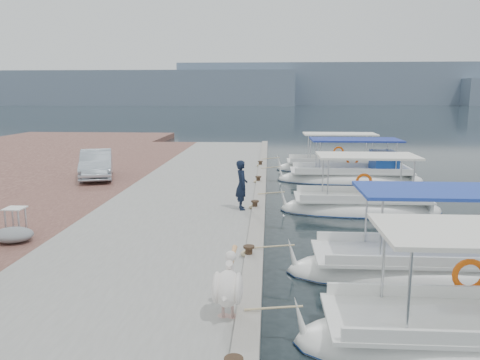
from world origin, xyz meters
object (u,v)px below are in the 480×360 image
parked_car (96,164)px  fishing_caique_c (360,208)px  fishing_caique_e (336,168)px  pelican (228,286)px  fishing_caique_a (473,343)px  fishing_caique_b (441,272)px  fishing_caique_d (352,178)px  fisherman (242,185)px

parked_car → fishing_caique_c: bearing=-36.3°
fishing_caique_e → parked_car: (-12.36, -6.23, 1.06)m
pelican → fishing_caique_c: bearing=66.8°
pelican → parked_car: size_ratio=0.35×
fishing_caique_a → parked_car: fishing_caique_a is taller
parked_car → fishing_caique_b: bearing=-57.8°
fishing_caique_a → fishing_caique_d: same height
fisherman → parked_car: (-7.39, 5.83, -0.19)m
fishing_caique_b → pelican: bearing=-145.6°
fishing_caique_b → pelican: fishing_caique_b is taller
fishing_caique_d → fishing_caique_b: bearing=-90.2°
fishing_caique_b → parked_car: fishing_caique_b is taller
fishing_caique_d → pelican: fishing_caique_d is taller
fishing_caique_a → parked_car: (-12.01, 13.99, 1.06)m
fishing_caique_c → fishing_caique_d: bearing=83.0°
fishing_caique_a → fishing_caique_c: same height
pelican → fishing_caique_d: bearing=72.9°
fishing_caique_c → parked_car: (-11.93, 3.92, 1.06)m
fishing_caique_a → parked_car: bearing=130.6°
fishing_caique_b → fisherman: fisherman is taller
fishing_caique_c → pelican: size_ratio=4.31×
fishing_caique_c → fishing_caique_d: same height
fishing_caique_b → fishing_caique_c: same height
fishing_caique_c → fishing_caique_d: 6.59m
fishing_caique_c → fisherman: fisherman is taller
fishing_caique_e → fisherman: fisherman is taller
fishing_caique_a → fishing_caique_c: (-0.08, 10.07, 0.00)m
fishing_caique_c → fishing_caique_e: size_ratio=0.88×
fishing_caique_a → fishing_caique_b: (0.68, 3.49, -0.00)m
fishing_caique_d → pelican: size_ratio=5.27×
fishing_caique_e → pelican: bearing=-103.2°
fishing_caique_b → fishing_caique_e: same height
fishing_caique_a → parked_car: size_ratio=1.55×
fishing_caique_a → pelican: size_ratio=4.41×
fishing_caique_a → fishing_caique_c: bearing=90.4°
fishing_caique_e → fisherman: 13.11m
fishing_caique_d → fishing_caique_c: bearing=-97.0°
fishing_caique_d → fishing_caique_e: size_ratio=1.07×
parked_car → fishing_caique_e: bearing=8.6°
fishing_caique_c → fishing_caique_e: (0.43, 10.15, -0.00)m
pelican → fishing_caique_b: bearing=34.4°
fishing_caique_a → fishing_caique_e: size_ratio=0.90×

